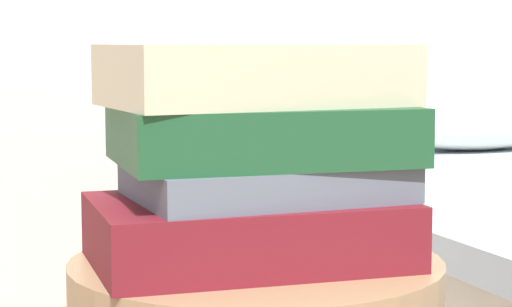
% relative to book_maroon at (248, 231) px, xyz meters
% --- Properties ---
extents(book_maroon, '(0.29, 0.20, 0.06)m').
position_rel_book_maroon_xyz_m(book_maroon, '(0.00, 0.00, 0.00)').
color(book_maroon, maroon).
rests_on(book_maroon, side_table).
extents(book_slate, '(0.26, 0.19, 0.03)m').
position_rel_book_maroon_xyz_m(book_slate, '(0.02, 0.00, 0.05)').
color(book_slate, slate).
rests_on(book_slate, book_maroon).
extents(book_forest, '(0.28, 0.19, 0.05)m').
position_rel_book_maroon_xyz_m(book_forest, '(0.02, 0.01, 0.09)').
color(book_forest, '#1E512D').
rests_on(book_forest, book_slate).
extents(book_cream, '(0.29, 0.19, 0.06)m').
position_rel_book_maroon_xyz_m(book_cream, '(0.01, 0.01, 0.15)').
color(book_cream, beige).
rests_on(book_cream, book_forest).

